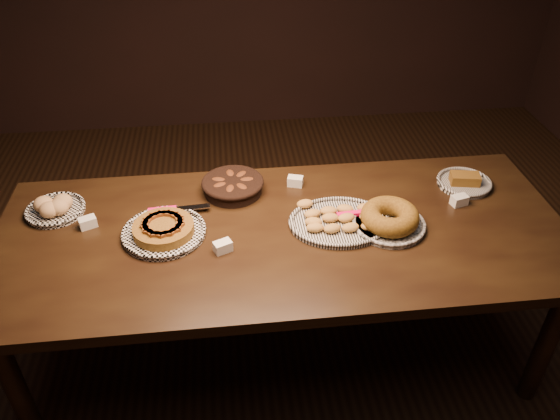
{
  "coord_description": "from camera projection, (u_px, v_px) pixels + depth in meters",
  "views": [
    {
      "loc": [
        -0.21,
        -1.78,
        2.16
      ],
      "look_at": [
        -0.01,
        0.05,
        0.82
      ],
      "focal_mm": 35.0,
      "sensor_mm": 36.0,
      "label": 1
    }
  ],
  "objects": [
    {
      "name": "ground",
      "position": [
        283.0,
        349.0,
        2.72
      ],
      "size": [
        5.0,
        5.0,
        0.0
      ],
      "primitive_type": "plane",
      "color": "black",
      "rests_on": "ground"
    },
    {
      "name": "buffet_table",
      "position": [
        283.0,
        244.0,
        2.32
      ],
      "size": [
        2.4,
        1.0,
        0.75
      ],
      "color": "black",
      "rests_on": "ground"
    },
    {
      "name": "apple_tart_plate",
      "position": [
        164.0,
        230.0,
        2.24
      ],
      "size": [
        0.37,
        0.35,
        0.07
      ],
      "rotation": [
        0.0,
        0.0,
        0.35
      ],
      "color": "white",
      "rests_on": "buffet_table"
    },
    {
      "name": "madeleine_platter",
      "position": [
        339.0,
        220.0,
        2.3
      ],
      "size": [
        0.42,
        0.34,
        0.05
      ],
      "rotation": [
        0.0,
        0.0,
        -0.43
      ],
      "color": "black",
      "rests_on": "buffet_table"
    },
    {
      "name": "bundt_cake_plate",
      "position": [
        389.0,
        219.0,
        2.27
      ],
      "size": [
        0.36,
        0.31,
        0.1
      ],
      "rotation": [
        0.0,
        0.0,
        0.09
      ],
      "color": "black",
      "rests_on": "buffet_table"
    },
    {
      "name": "croissant_basket",
      "position": [
        233.0,
        185.0,
        2.48
      ],
      "size": [
        0.28,
        0.28,
        0.07
      ],
      "rotation": [
        0.0,
        0.0,
        0.09
      ],
      "color": "black",
      "rests_on": "buffet_table"
    },
    {
      "name": "bread_roll_plate",
      "position": [
        54.0,
        208.0,
        2.35
      ],
      "size": [
        0.25,
        0.25,
        0.08
      ],
      "rotation": [
        0.0,
        0.0,
        0.15
      ],
      "color": "white",
      "rests_on": "buffet_table"
    },
    {
      "name": "loaf_plate",
      "position": [
        464.0,
        182.0,
        2.54
      ],
      "size": [
        0.25,
        0.25,
        0.06
      ],
      "rotation": [
        0.0,
        0.0,
        -0.18
      ],
      "color": "black",
      "rests_on": "buffet_table"
    },
    {
      "name": "tent_cards",
      "position": [
        291.0,
        213.0,
        2.34
      ],
      "size": [
        1.69,
        0.5,
        0.04
      ],
      "color": "white",
      "rests_on": "buffet_table"
    }
  ]
}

